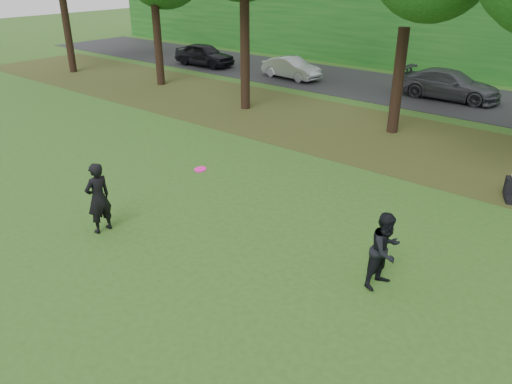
% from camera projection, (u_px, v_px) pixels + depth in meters
% --- Properties ---
extents(ground, '(120.00, 120.00, 0.00)m').
position_uv_depth(ground, '(204.00, 348.00, 9.03)').
color(ground, '#2A5219').
rests_on(ground, ground).
extents(leaf_litter, '(60.00, 7.00, 0.01)m').
position_uv_depth(leaf_litter, '(457.00, 154.00, 18.13)').
color(leaf_litter, '#453818').
rests_on(leaf_litter, ground).
extents(player_left, '(0.46, 0.69, 1.88)m').
position_uv_depth(player_left, '(98.00, 198.00, 12.59)').
color(player_left, black).
rests_on(player_left, ground).
extents(player_right, '(0.81, 0.95, 1.72)m').
position_uv_depth(player_right, '(385.00, 250.00, 10.46)').
color(player_right, black).
rests_on(player_right, ground).
extents(parked_cars, '(39.00, 3.96, 1.45)m').
position_uv_depth(parked_cars, '(485.00, 93.00, 23.52)').
color(parked_cars, black).
rests_on(parked_cars, street).
extents(frisbee, '(0.34, 0.34, 0.06)m').
position_uv_depth(frisbee, '(200.00, 169.00, 11.15)').
color(frisbee, '#FE159F').
rests_on(frisbee, ground).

